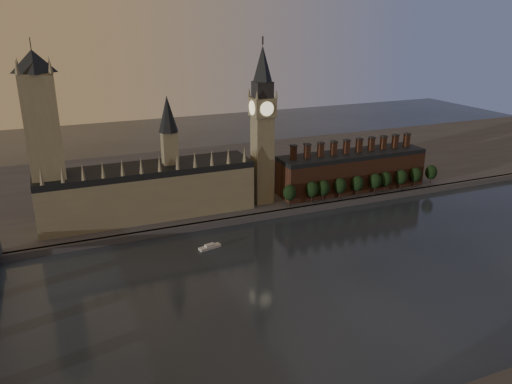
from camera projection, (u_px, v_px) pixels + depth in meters
ground at (334, 286)px, 239.45m from camera, size 900.00×900.00×0.00m
north_bank at (216, 178)px, 393.64m from camera, size 900.00×182.00×4.00m
palace_of_westminster at (149, 189)px, 308.65m from camera, size 130.00×30.30×74.00m
victoria_tower at (44, 137)px, 275.98m from camera, size 24.00×24.00×108.00m
big_ben at (262, 124)px, 319.98m from camera, size 15.00×15.00×107.00m
chimney_block at (351, 170)px, 358.53m from camera, size 110.00×25.00×37.00m
embankment_tree_0 at (290, 193)px, 325.92m from camera, size 8.60×8.60×14.88m
embankment_tree_1 at (312, 189)px, 332.32m from camera, size 8.60×8.60×14.88m
embankment_tree_2 at (323, 188)px, 334.94m from camera, size 8.60×8.60×14.88m
embankment_tree_3 at (340, 186)px, 339.38m from camera, size 8.60×8.60×14.88m
embankment_tree_4 at (357, 183)px, 344.24m from camera, size 8.60×8.60×14.88m
embankment_tree_5 at (375, 181)px, 349.12m from camera, size 8.60×8.60×14.88m
embankment_tree_6 at (385, 179)px, 353.04m from camera, size 8.60×8.60×14.88m
embankment_tree_7 at (401, 177)px, 358.00m from camera, size 8.60×8.60×14.88m
embankment_tree_8 at (415, 175)px, 363.13m from camera, size 8.60×8.60×14.88m
embankment_tree_9 at (431, 172)px, 368.75m from camera, size 8.60×8.60×14.88m
river_boat at (210, 247)px, 277.82m from camera, size 13.26×6.48×2.55m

